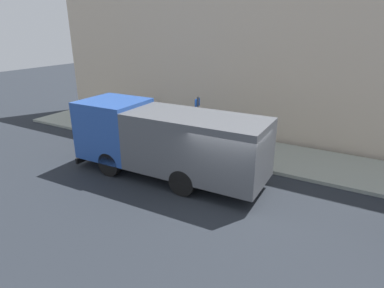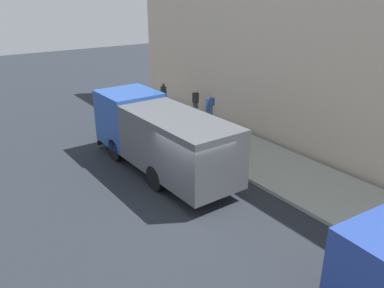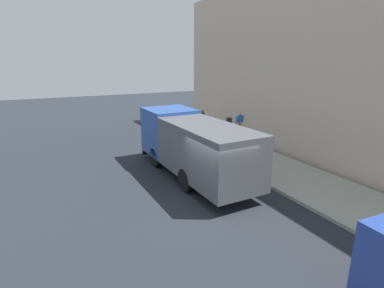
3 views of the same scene
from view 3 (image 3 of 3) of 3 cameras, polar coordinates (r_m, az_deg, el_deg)
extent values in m
plane|color=#23282F|center=(11.99, 3.85, -11.25)|extent=(80.00, 80.00, 0.00)
cube|color=#9AA196|center=(14.79, 20.20, -6.57)|extent=(3.58, 30.00, 0.15)
cube|color=beige|center=(15.58, 27.87, 12.22)|extent=(0.50, 30.00, 9.93)
cube|color=#264DA0|center=(16.37, -4.21, 2.48)|extent=(2.45, 2.60, 2.41)
cube|color=black|center=(17.43, -5.91, 4.22)|extent=(2.01, 0.11, 1.35)
cube|color=#4F5258|center=(12.98, 2.96, -1.35)|extent=(2.53, 5.45, 2.25)
cube|color=black|center=(17.92, -5.86, -1.13)|extent=(2.29, 0.18, 0.24)
cylinder|color=black|center=(15.85, -6.82, -2.54)|extent=(0.33, 1.01, 1.01)
cylinder|color=black|center=(16.68, -0.15, -1.50)|extent=(0.33, 1.01, 1.01)
cylinder|color=black|center=(12.88, -1.12, -6.78)|extent=(0.33, 1.01, 1.01)
cylinder|color=black|center=(13.89, 6.60, -5.19)|extent=(0.33, 1.01, 1.01)
cylinder|color=brown|center=(18.39, 8.87, 0.17)|extent=(0.34, 0.34, 0.86)
cylinder|color=#325295|center=(18.21, 8.96, 2.38)|extent=(0.45, 0.45, 0.60)
sphere|color=#9B674A|center=(18.13, 9.01, 3.62)|extent=(0.20, 0.20, 0.20)
cylinder|color=#413F4D|center=(21.24, 6.94, 2.29)|extent=(0.36, 0.36, 0.83)
cylinder|color=#292528|center=(21.09, 7.00, 4.13)|extent=(0.49, 0.49, 0.56)
sphere|color=#D2AB8A|center=(21.01, 7.04, 5.17)|extent=(0.22, 0.22, 0.22)
cylinder|color=#544C40|center=(22.37, 1.98, 3.08)|extent=(0.35, 0.35, 0.83)
cylinder|color=#232633|center=(22.22, 2.00, 4.97)|extent=(0.47, 0.47, 0.67)
sphere|color=brown|center=(22.14, 2.01, 6.11)|extent=(0.23, 0.23, 0.23)
cone|color=orange|center=(19.74, 0.64, 1.10)|extent=(0.45, 0.45, 0.65)
cylinder|color=#4C5156|center=(15.52, 8.87, 0.75)|extent=(0.08, 0.08, 2.67)
cube|color=blue|center=(15.30, 9.00, 4.71)|extent=(0.44, 0.03, 0.36)
camera|label=1|loc=(6.47, -65.31, 10.95)|focal=30.38mm
camera|label=2|loc=(2.43, -158.44, 34.04)|focal=36.30mm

